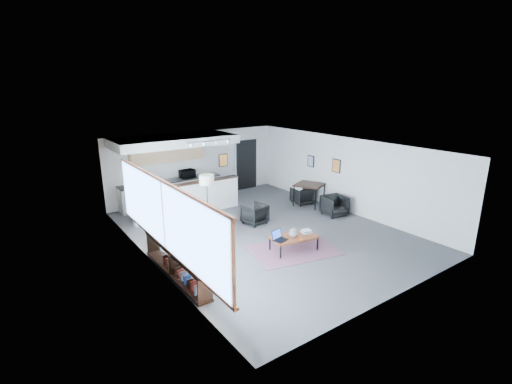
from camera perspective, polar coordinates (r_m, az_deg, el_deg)
room at (r=10.94m, az=1.29°, el=0.23°), size 7.02×9.02×2.62m
window at (r=8.54m, az=-13.98°, el=-3.82°), size 0.10×5.95×1.66m
console at (r=8.91m, az=-12.13°, el=-10.75°), size 0.35×3.00×0.80m
kitchenette at (r=13.49m, az=-12.32°, el=3.26°), size 4.20×1.96×2.60m
doorway at (r=15.80m, az=-1.57°, el=4.36°), size 1.10×0.12×2.15m
track_light at (r=12.20m, az=-7.15°, el=7.66°), size 1.60×0.07×0.15m
wall_art_lower at (r=13.45m, az=12.25°, el=3.97°), size 0.03×0.38×0.48m
wall_art_upper at (r=14.35m, az=8.42°, el=4.71°), size 0.03×0.34×0.44m
kilim_rug at (r=10.20m, az=5.79°, el=-8.86°), size 2.60×2.04×0.01m
coffee_table at (r=10.05m, az=5.85°, el=-6.95°), size 1.33×0.85×0.41m
laptop at (r=9.75m, az=3.48°, el=-6.93°), size 0.43×0.38×0.26m
ceramic_pot at (r=9.93m, az=5.78°, el=-6.26°), size 0.25×0.25×0.25m
book_stack at (r=10.30m, az=7.79°, el=-5.99°), size 0.32×0.28×0.09m
coaster at (r=9.87m, az=6.97°, el=-7.22°), size 0.11×0.11×0.01m
armchair_left at (r=11.02m, az=-7.62°, el=-4.66°), size 0.94×0.91×0.83m
armchair_right at (r=11.88m, az=-0.23°, el=-3.27°), size 0.77×0.73×0.70m
floor_lamp at (r=11.69m, az=-7.60°, el=1.63°), size 0.61×0.61×1.61m
dining_table at (r=13.74m, az=8.22°, el=0.92°), size 1.26×1.26×0.80m
dining_chair_near at (r=12.93m, az=11.99°, el=-2.15°), size 0.71×0.68×0.64m
dining_chair_far at (r=13.98m, az=7.07°, el=-0.63°), size 0.62×0.59×0.59m
microwave at (r=14.20m, az=-10.55°, el=2.90°), size 0.57×0.35×0.37m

